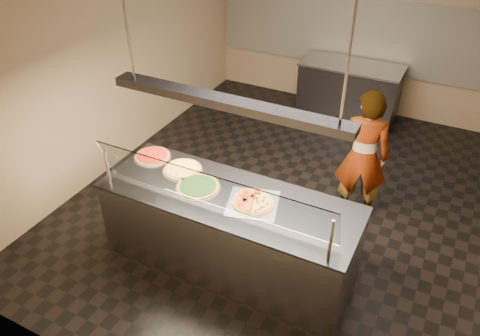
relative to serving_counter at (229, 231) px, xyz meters
The scene contains 19 objects.
ground 1.45m from the serving_counter, 85.96° to the left, with size 5.00×6.00×0.02m, color black.
wall_back 4.50m from the serving_counter, 88.74° to the left, with size 5.00×0.02×3.00m, color #93805F.
wall_front 1.94m from the serving_counter, 86.64° to the right, with size 5.00×0.02×3.00m, color #93805F.
wall_left 2.96m from the serving_counter, 150.49° to the left, with size 0.02×6.00×3.00m, color #93805F.
tile_band 4.43m from the serving_counter, 88.73° to the left, with size 4.90×0.02×1.20m, color silver.
serving_counter is the anchor object (origin of this frame).
sneeze_guard 0.83m from the serving_counter, 90.00° to the right, with size 2.40×0.18×0.54m.
perforated_tray 0.54m from the serving_counter, ahead, with size 0.59×0.59×0.01m.
half_pizza_pepperoni 0.53m from the serving_counter, ahead, with size 0.30×0.44×0.05m.
half_pizza_sausage 0.61m from the serving_counter, ahead, with size 0.30×0.44×0.04m.
pizza_spinach 0.59m from the serving_counter, behind, with size 0.46×0.46×0.03m.
pizza_cheese 0.83m from the serving_counter, 165.02° to the left, with size 0.43×0.43×0.03m.
pizza_tomato 1.22m from the serving_counter, 167.56° to the left, with size 0.41×0.41×0.03m.
pizza_spatula 0.78m from the serving_counter, behind, with size 0.28×0.17×0.02m.
prep_table 3.92m from the serving_counter, 87.86° to the left, with size 1.61×0.74×0.93m.
worker 1.79m from the serving_counter, 56.52° to the left, with size 0.61×0.40×1.68m, color #27262B.
heat_lamp_housing 1.48m from the serving_counter, 93.58° to the right, with size 2.30×0.18×0.08m, color #333338.
lamp_rod_left 2.26m from the serving_counter, behind, with size 0.02×0.02×1.01m, color #B7B7BC.
lamp_rod_right 2.26m from the serving_counter, ahead, with size 0.02×0.02×1.01m, color #B7B7BC.
Camera 1 is at (1.67, -4.58, 3.76)m, focal length 35.00 mm.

